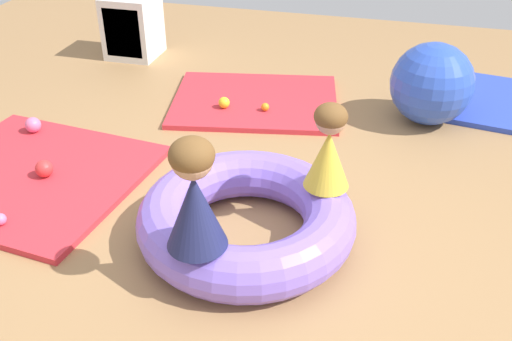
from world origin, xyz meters
The scene contains 13 objects.
ground_plane centered at (0.00, 0.00, 0.00)m, with size 8.00×8.00×0.00m, color #9E7549.
gym_mat_center_rear centered at (-1.50, 0.18, 0.02)m, with size 1.34×1.25×0.04m, color red.
gym_mat_near_left centered at (-0.41, 1.61, 0.02)m, with size 1.27×1.00×0.04m, color red.
inflatable_cushion centered at (-0.02, -0.04, 0.14)m, with size 1.16×1.16×0.28m, color #8466E0.
child_in_navy centered at (-0.14, -0.47, 0.55)m, with size 0.38×0.38×0.56m.
child_in_yellow centered at (0.36, 0.18, 0.51)m, with size 0.31×0.31×0.48m.
play_ball_pink centered at (-1.78, 0.68, 0.09)m, with size 0.11×0.11×0.11m, color pink.
play_ball_red centered at (-1.38, 0.18, 0.09)m, with size 0.11×0.11×0.11m, color red.
play_ball_orange centered at (-0.29, 1.42, 0.07)m, with size 0.06×0.06×0.06m, color orange.
play_ball_yellow centered at (-0.60, 1.39, 0.08)m, with size 0.09×0.09×0.09m, color yellow.
play_ball_pink_second centered at (-1.35, -0.32, 0.07)m, with size 0.07×0.07×0.07m, color pink.
exercise_ball_large centered at (0.89, 1.64, 0.30)m, with size 0.60×0.60×0.60m, color blue.
storage_cube centered at (-1.77, 2.31, 0.28)m, with size 0.44×0.44×0.56m.
Camera 1 is at (0.66, -2.43, 2.00)m, focal length 40.86 mm.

